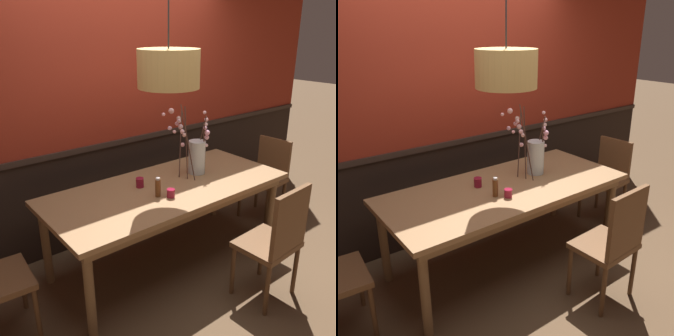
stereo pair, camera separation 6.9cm
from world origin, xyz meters
TOP-DOWN VIEW (x-y plane):
  - ground_plane at (0.00, 0.00)m, footprint 24.00×24.00m
  - back_wall at (0.00, 0.81)m, footprint 5.76×0.14m
  - dining_table at (0.00, 0.00)m, footprint 2.16×0.96m
  - chair_near_side_right at (0.32, -0.92)m, footprint 0.46×0.41m
  - chair_far_side_right at (0.35, 0.90)m, footprint 0.46×0.39m
  - chair_head_east_end at (1.45, 0.02)m, footprint 0.43×0.45m
  - vase_with_blossoms at (0.40, 0.08)m, footprint 0.39×0.40m
  - candle_holder_nearer_center at (-0.21, 0.13)m, footprint 0.07×0.07m
  - candle_holder_nearer_edge at (-0.12, -0.19)m, footprint 0.07×0.07m
  - condiment_bottle at (-0.20, -0.11)m, footprint 0.05×0.05m
  - pendant_lamp at (-0.07, -0.10)m, footprint 0.47×0.47m

SIDE VIEW (x-z plane):
  - ground_plane at x=0.00m, z-range 0.00..0.00m
  - chair_head_east_end at x=1.45m, z-range 0.06..0.97m
  - chair_far_side_right at x=0.35m, z-range 0.06..1.04m
  - chair_near_side_right at x=0.32m, z-range 0.06..1.05m
  - dining_table at x=0.00m, z-range 0.30..1.07m
  - candle_holder_nearer_edge at x=-0.12m, z-range 0.77..0.84m
  - candle_holder_nearer_center at x=-0.21m, z-range 0.77..0.85m
  - condiment_bottle at x=-0.20m, z-range 0.76..0.93m
  - vase_with_blossoms at x=0.40m, z-range 0.62..1.26m
  - back_wall at x=0.00m, z-range -0.01..2.81m
  - pendant_lamp at x=-0.07m, z-range 1.18..2.36m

